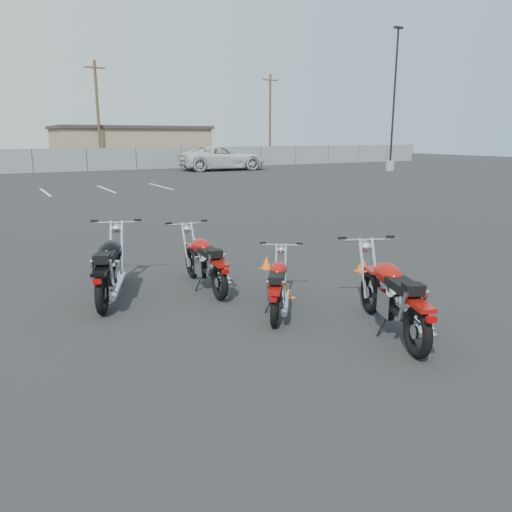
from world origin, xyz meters
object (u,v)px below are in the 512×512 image
motorcycle_second_black (110,268)px  motorcycle_rear_red (393,297)px  motorcycle_third_red (278,286)px  motorcycle_front_red (205,262)px  white_van (223,151)px

motorcycle_second_black → motorcycle_rear_red: 4.69m
motorcycle_rear_red → motorcycle_third_red: bearing=121.8°
motorcycle_front_red → white_van: 32.95m
motorcycle_front_red → motorcycle_second_black: motorcycle_second_black is taller
motorcycle_front_red → white_van: white_van is taller
motorcycle_rear_red → motorcycle_front_red: bearing=113.8°
motorcycle_front_red → motorcycle_rear_red: (1.43, -3.26, 0.04)m
motorcycle_front_red → motorcycle_second_black: bearing=170.8°
motorcycle_second_black → motorcycle_rear_red: bearing=-48.8°
motorcycle_front_red → motorcycle_second_black: 1.67m
motorcycle_second_black → motorcycle_third_red: 2.93m
motorcycle_front_red → motorcycle_third_red: motorcycle_front_red is taller
motorcycle_second_black → white_van: (16.16, 29.29, 1.00)m
motorcycle_front_red → motorcycle_third_red: (0.49, -1.73, -0.07)m
motorcycle_third_red → motorcycle_front_red: bearing=105.7°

